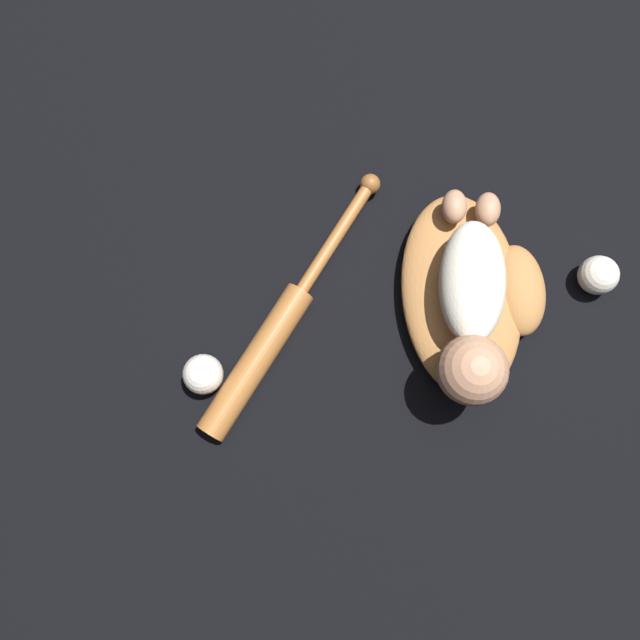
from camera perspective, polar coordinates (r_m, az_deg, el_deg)
ground_plane at (r=1.20m, az=13.44°, el=4.28°), size 6.00×6.00×0.00m
baseball_glove at (r=1.15m, az=13.62°, el=2.43°), size 0.43×0.34×0.07m
baby_figure at (r=1.06m, az=13.73°, el=0.85°), size 0.36×0.26×0.12m
baseball_bat at (r=1.12m, az=-4.25°, el=-1.26°), size 0.34×0.49×0.05m
baseball at (r=1.11m, az=-10.64°, el=-4.90°), size 0.07×0.07×0.07m
baseball_spare at (r=1.24m, az=24.09°, el=3.76°), size 0.07×0.07×0.07m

